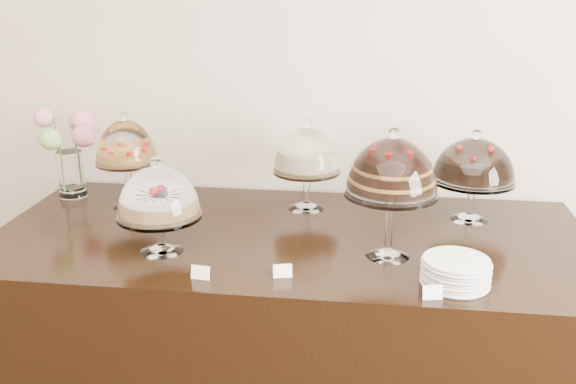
# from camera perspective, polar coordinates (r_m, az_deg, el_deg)

# --- Properties ---
(wall_back) EXTENTS (5.00, 0.04, 3.00)m
(wall_back) POSITION_cam_1_polar(r_m,az_deg,el_deg) (2.75, 4.57, 12.20)
(wall_back) COLOR beige
(wall_back) RESTS_ON ground
(display_counter) EXTENTS (2.20, 1.00, 0.90)m
(display_counter) POSITION_cam_1_polar(r_m,az_deg,el_deg) (2.58, 0.15, -13.01)
(display_counter) COLOR black
(display_counter) RESTS_ON ground
(cake_stand_sugar_sponge) EXTENTS (0.29, 0.29, 0.34)m
(cake_stand_sugar_sponge) POSITION_cam_1_polar(r_m,az_deg,el_deg) (2.21, -11.45, -0.41)
(cake_stand_sugar_sponge) COLOR white
(cake_stand_sugar_sponge) RESTS_ON display_counter
(cake_stand_choco_layer) EXTENTS (0.31, 0.31, 0.45)m
(cake_stand_choco_layer) POSITION_cam_1_polar(r_m,az_deg,el_deg) (2.12, 9.23, 1.81)
(cake_stand_choco_layer) COLOR white
(cake_stand_choco_layer) RESTS_ON display_counter
(cake_stand_cheesecake) EXTENTS (0.27, 0.27, 0.38)m
(cake_stand_cheesecake) POSITION_cam_1_polar(r_m,az_deg,el_deg) (2.57, 1.67, 3.38)
(cake_stand_cheesecake) COLOR white
(cake_stand_cheesecake) RESTS_ON display_counter
(cake_stand_dark_choco) EXTENTS (0.32, 0.32, 0.36)m
(cake_stand_dark_choco) POSITION_cam_1_polar(r_m,az_deg,el_deg) (2.55, 16.21, 2.40)
(cake_stand_dark_choco) COLOR white
(cake_stand_dark_choco) RESTS_ON display_counter
(cake_stand_fruit_tart) EXTENTS (0.25, 0.25, 0.40)m
(cake_stand_fruit_tart) POSITION_cam_1_polar(r_m,az_deg,el_deg) (2.67, -14.22, 3.90)
(cake_stand_fruit_tart) COLOR white
(cake_stand_fruit_tart) RESTS_ON display_counter
(flower_vase) EXTENTS (0.27, 0.33, 0.38)m
(flower_vase) POSITION_cam_1_polar(r_m,az_deg,el_deg) (2.89, -18.85, 3.71)
(flower_vase) COLOR white
(flower_vase) RESTS_ON display_counter
(plate_stack) EXTENTS (0.21, 0.21, 0.08)m
(plate_stack) POSITION_cam_1_polar(r_m,az_deg,el_deg) (2.05, 14.68, -6.88)
(plate_stack) COLOR white
(plate_stack) RESTS_ON display_counter
(price_card_left) EXTENTS (0.06, 0.02, 0.04)m
(price_card_left) POSITION_cam_1_polar(r_m,az_deg,el_deg) (2.05, -7.80, -7.11)
(price_card_left) COLOR white
(price_card_left) RESTS_ON display_counter
(price_card_right) EXTENTS (0.06, 0.03, 0.04)m
(price_card_right) POSITION_cam_1_polar(r_m,az_deg,el_deg) (1.95, 12.74, -8.70)
(price_card_right) COLOR white
(price_card_right) RESTS_ON display_counter
(price_card_extra) EXTENTS (0.06, 0.03, 0.04)m
(price_card_extra) POSITION_cam_1_polar(r_m,az_deg,el_deg) (2.04, -0.48, -7.04)
(price_card_extra) COLOR white
(price_card_extra) RESTS_ON display_counter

